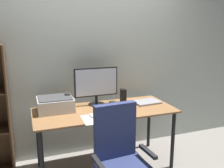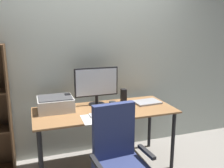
{
  "view_description": "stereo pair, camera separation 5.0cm",
  "coord_description": "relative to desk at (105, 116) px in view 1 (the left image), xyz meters",
  "views": [
    {
      "loc": [
        -0.85,
        -2.57,
        1.67
      ],
      "look_at": [
        0.1,
        0.02,
        1.04
      ],
      "focal_mm": 39.02,
      "sensor_mm": 36.0,
      "label": 1
    },
    {
      "loc": [
        -0.8,
        -2.59,
        1.67
      ],
      "look_at": [
        0.1,
        0.02,
        1.04
      ],
      "focal_mm": 39.02,
      "sensor_mm": 36.0,
      "label": 2
    }
  ],
  "objects": [
    {
      "name": "keyboard",
      "position": [
        -0.08,
        -0.17,
        0.09
      ],
      "size": [
        0.29,
        0.11,
        0.02
      ],
      "primitive_type": "cube",
      "rotation": [
        0.0,
        0.0,
        0.01
      ],
      "color": "#B7BABC",
      "rests_on": "desk"
    },
    {
      "name": "speaker_right",
      "position": [
        0.32,
        0.21,
        0.17
      ],
      "size": [
        0.06,
        0.07,
        0.17
      ],
      "primitive_type": "cube",
      "color": "black",
      "rests_on": "desk"
    },
    {
      "name": "desk",
      "position": [
        0.0,
        0.0,
        0.0
      ],
      "size": [
        1.63,
        0.72,
        0.74
      ],
      "color": "olive",
      "rests_on": "ground"
    },
    {
      "name": "printer",
      "position": [
        -0.55,
        0.16,
        0.16
      ],
      "size": [
        0.4,
        0.34,
        0.16
      ],
      "color": "silver",
      "rests_on": "desk"
    },
    {
      "name": "mouse",
      "position": [
        0.11,
        -0.15,
        0.1
      ],
      "size": [
        0.06,
        0.1,
        0.03
      ],
      "primitive_type": "cube",
      "rotation": [
        0.0,
        0.0,
        -0.09
      ],
      "color": "black",
      "rests_on": "desk"
    },
    {
      "name": "speaker_left",
      "position": [
        -0.39,
        0.21,
        0.17
      ],
      "size": [
        0.06,
        0.07,
        0.17
      ],
      "primitive_type": "cube",
      "color": "black",
      "rests_on": "desk"
    },
    {
      "name": "ground_plane",
      "position": [
        0.0,
        0.0,
        -0.66
      ],
      "size": [
        12.0,
        12.0,
        0.0
      ],
      "primitive_type": "plane",
      "color": "gray"
    },
    {
      "name": "coffee_mug",
      "position": [
        0.1,
        0.01,
        0.12
      ],
      "size": [
        0.09,
        0.08,
        0.09
      ],
      "color": "black",
      "rests_on": "desk"
    },
    {
      "name": "laptop",
      "position": [
        0.59,
        0.07,
        0.09
      ],
      "size": [
        0.33,
        0.25,
        0.02
      ],
      "primitive_type": "cube",
      "rotation": [
        0.0,
        0.0,
        0.06
      ],
      "color": "#99999E",
      "rests_on": "desk"
    },
    {
      "name": "back_wall",
      "position": [
        0.0,
        0.53,
        0.64
      ],
      "size": [
        6.4,
        0.1,
        2.6
      ],
      "primitive_type": "cube",
      "color": "beige",
      "rests_on": "ground"
    },
    {
      "name": "monitor",
      "position": [
        -0.04,
        0.22,
        0.35
      ],
      "size": [
        0.54,
        0.2,
        0.47
      ],
      "color": "black",
      "rests_on": "desk"
    },
    {
      "name": "paper_sheet",
      "position": [
        -0.22,
        -0.25,
        0.08
      ],
      "size": [
        0.22,
        0.3,
        0.0
      ],
      "primitive_type": "cube",
      "rotation": [
        0.0,
        0.0,
        -0.03
      ],
      "color": "white",
      "rests_on": "desk"
    },
    {
      "name": "office_chair",
      "position": [
        -0.1,
        -0.76,
        -0.2
      ],
      "size": [
        0.54,
        0.54,
        1.01
      ],
      "rotation": [
        0.0,
        0.0,
        0.07
      ],
      "color": "#232326",
      "rests_on": "ground"
    }
  ]
}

